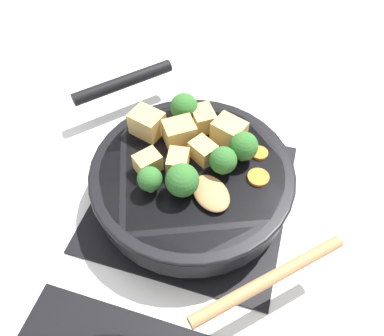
# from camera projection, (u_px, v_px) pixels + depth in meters

# --- Properties ---
(ground_plane) EXTENTS (2.40, 2.40, 0.00)m
(ground_plane) POSITION_uv_depth(u_px,v_px,m) (192.00, 196.00, 0.63)
(ground_plane) COLOR silver
(front_burner_grate) EXTENTS (0.31, 0.31, 0.03)m
(front_burner_grate) POSITION_uv_depth(u_px,v_px,m) (192.00, 192.00, 0.62)
(front_burner_grate) COLOR black
(front_burner_grate) RESTS_ON ground_plane
(skillet_pan) EXTENTS (0.42, 0.41, 0.05)m
(skillet_pan) POSITION_uv_depth(u_px,v_px,m) (191.00, 175.00, 0.59)
(skillet_pan) COLOR black
(skillet_pan) RESTS_ON front_burner_grate
(wooden_spoon) EXTENTS (0.23, 0.23, 0.02)m
(wooden_spoon) POSITION_uv_depth(u_px,v_px,m) (241.00, 237.00, 0.49)
(wooden_spoon) COLOR #A87A4C
(wooden_spoon) RESTS_ON skillet_pan
(tofu_cube_center_large) EXTENTS (0.05, 0.05, 0.03)m
(tofu_cube_center_large) POSITION_uv_depth(u_px,v_px,m) (148.00, 163.00, 0.56)
(tofu_cube_center_large) COLOR tan
(tofu_cube_center_large) RESTS_ON skillet_pan
(tofu_cube_near_handle) EXTENTS (0.06, 0.05, 0.04)m
(tofu_cube_near_handle) POSITION_uv_depth(u_px,v_px,m) (147.00, 123.00, 0.60)
(tofu_cube_near_handle) COLOR tan
(tofu_cube_near_handle) RESTS_ON skillet_pan
(tofu_cube_east_chunk) EXTENTS (0.05, 0.05, 0.03)m
(tofu_cube_east_chunk) POSITION_uv_depth(u_px,v_px,m) (203.00, 119.00, 0.61)
(tofu_cube_east_chunk) COLOR tan
(tofu_cube_east_chunk) RESTS_ON skillet_pan
(tofu_cube_west_chunk) EXTENTS (0.05, 0.05, 0.03)m
(tofu_cube_west_chunk) POSITION_uv_depth(u_px,v_px,m) (203.00, 151.00, 0.57)
(tofu_cube_west_chunk) COLOR tan
(tofu_cube_west_chunk) RESTS_ON skillet_pan
(tofu_cube_back_piece) EXTENTS (0.06, 0.05, 0.04)m
(tofu_cube_back_piece) POSITION_uv_depth(u_px,v_px,m) (229.00, 132.00, 0.59)
(tofu_cube_back_piece) COLOR tan
(tofu_cube_back_piece) RESTS_ON skillet_pan
(tofu_cube_front_piece) EXTENTS (0.03, 0.04, 0.03)m
(tofu_cube_front_piece) POSITION_uv_depth(u_px,v_px,m) (178.00, 162.00, 0.56)
(tofu_cube_front_piece) COLOR tan
(tofu_cube_front_piece) RESTS_ON skillet_pan
(tofu_cube_mid_small) EXTENTS (0.06, 0.06, 0.04)m
(tofu_cube_mid_small) POSITION_uv_depth(u_px,v_px,m) (179.00, 133.00, 0.59)
(tofu_cube_mid_small) COLOR tan
(tofu_cube_mid_small) RESTS_ON skillet_pan
(broccoli_floret_near_spoon) EXTENTS (0.04, 0.04, 0.05)m
(broccoli_floret_near_spoon) POSITION_uv_depth(u_px,v_px,m) (244.00, 146.00, 0.56)
(broccoli_floret_near_spoon) COLOR #709956
(broccoli_floret_near_spoon) RESTS_ON skillet_pan
(broccoli_floret_center_top) EXTENTS (0.05, 0.05, 0.05)m
(broccoli_floret_center_top) POSITION_uv_depth(u_px,v_px,m) (184.00, 107.00, 0.61)
(broccoli_floret_center_top) COLOR #709956
(broccoli_floret_center_top) RESTS_ON skillet_pan
(broccoli_floret_east_rim) EXTENTS (0.04, 0.04, 0.05)m
(broccoli_floret_east_rim) POSITION_uv_depth(u_px,v_px,m) (223.00, 160.00, 0.54)
(broccoli_floret_east_rim) COLOR #709956
(broccoli_floret_east_rim) RESTS_ON skillet_pan
(broccoli_floret_west_rim) EXTENTS (0.05, 0.05, 0.05)m
(broccoli_floret_west_rim) POSITION_uv_depth(u_px,v_px,m) (181.00, 180.00, 0.52)
(broccoli_floret_west_rim) COLOR #709956
(broccoli_floret_west_rim) RESTS_ON skillet_pan
(broccoli_floret_north_edge) EXTENTS (0.04, 0.04, 0.04)m
(broccoli_floret_north_edge) POSITION_uv_depth(u_px,v_px,m) (150.00, 179.00, 0.52)
(broccoli_floret_north_edge) COLOR #709956
(broccoli_floret_north_edge) RESTS_ON skillet_pan
(carrot_slice_orange_thin) EXTENTS (0.03, 0.03, 0.01)m
(carrot_slice_orange_thin) POSITION_uv_depth(u_px,v_px,m) (258.00, 177.00, 0.55)
(carrot_slice_orange_thin) COLOR orange
(carrot_slice_orange_thin) RESTS_ON skillet_pan
(carrot_slice_near_center) EXTENTS (0.03, 0.03, 0.01)m
(carrot_slice_near_center) POSITION_uv_depth(u_px,v_px,m) (259.00, 153.00, 0.58)
(carrot_slice_near_center) COLOR orange
(carrot_slice_near_center) RESTS_ON skillet_pan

